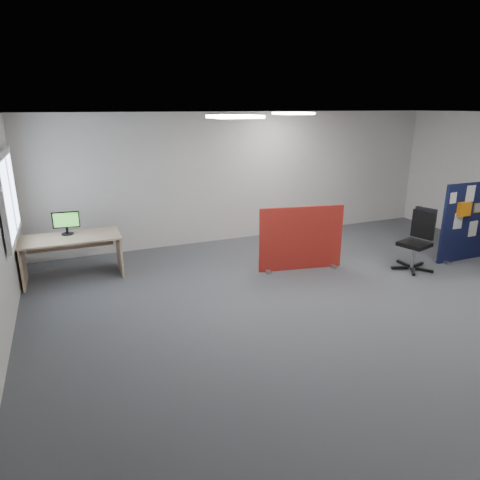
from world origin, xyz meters
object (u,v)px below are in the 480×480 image
object	(u,v)px
navy_divider	(478,220)
monitor_second	(66,222)
second_desk	(71,246)
red_divider	(301,239)
office_chair	(419,236)

from	to	relation	value
navy_divider	monitor_second	distance (m)	7.46
navy_divider	second_desk	world-z (taller)	navy_divider
monitor_second	second_desk	bearing A→B (deg)	-67.60
second_desk	red_divider	bearing A→B (deg)	-17.03
navy_divider	second_desk	distance (m)	7.39
red_divider	office_chair	xyz separation A→B (m)	(1.94, -0.77, 0.05)
navy_divider	office_chair	xyz separation A→B (m)	(-1.44, -0.02, -0.13)
red_divider	second_desk	distance (m)	3.94
navy_divider	red_divider	world-z (taller)	navy_divider
navy_divider	red_divider	bearing A→B (deg)	167.39
navy_divider	second_desk	size ratio (longest dim) A/B	1.13
office_chair	red_divider	bearing A→B (deg)	141.94
second_desk	monitor_second	size ratio (longest dim) A/B	3.65
second_desk	monitor_second	xyz separation A→B (m)	(-0.04, 0.12, 0.40)
second_desk	office_chair	size ratio (longest dim) A/B	1.47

